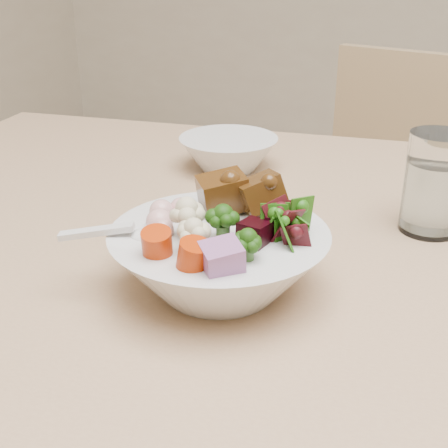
# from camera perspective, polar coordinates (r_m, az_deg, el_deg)

# --- Properties ---
(chair_far) EXTENTS (0.48, 0.48, 0.86)m
(chair_far) POSITION_cam_1_polar(r_m,az_deg,el_deg) (1.38, 14.98, -1.36)
(chair_far) COLOR tan
(chair_far) RESTS_ON ground
(food_bowl) EXTENTS (0.19, 0.19, 0.10)m
(food_bowl) POSITION_cam_1_polar(r_m,az_deg,el_deg) (0.55, -0.25, -2.96)
(food_bowl) COLOR silver
(food_bowl) RESTS_ON dining_table
(soup_spoon) EXTENTS (0.10, 0.05, 0.02)m
(soup_spoon) POSITION_cam_1_polar(r_m,az_deg,el_deg) (0.54, -8.17, -1.06)
(soup_spoon) COLOR silver
(soup_spoon) RESTS_ON food_bowl
(water_glass) EXTENTS (0.06, 0.06, 0.11)m
(water_glass) POSITION_cam_1_polar(r_m,az_deg,el_deg) (0.70, 18.63, 3.21)
(water_glass) COLOR white
(water_glass) RESTS_ON dining_table
(side_bowl) EXTENTS (0.13, 0.13, 0.04)m
(side_bowl) POSITION_cam_1_polar(r_m,az_deg,el_deg) (0.86, 0.41, 6.48)
(side_bowl) COLOR silver
(side_bowl) RESTS_ON dining_table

